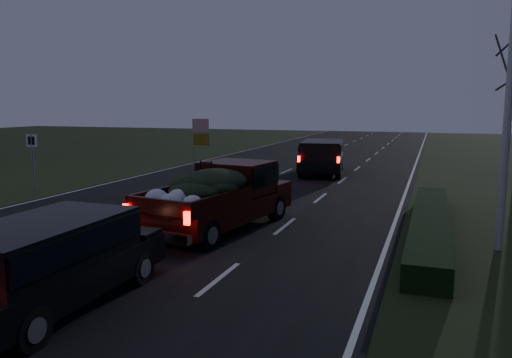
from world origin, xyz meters
The scene contains 7 objects.
ground centered at (0.00, 0.00, 0.00)m, with size 120.00×120.00×0.00m, color black.
road_asphalt centered at (0.00, 0.00, 0.01)m, with size 14.00×120.00×0.02m, color black.
hedge_row centered at (7.80, 3.00, 0.30)m, with size 1.00×10.00×0.60m, color black.
route_sign centered at (-8.50, 5.00, 1.66)m, with size 0.55×0.08×2.50m.
pickup_truck centered at (1.84, 1.57, 1.10)m, with size 3.01×5.89×2.95m.
lead_suv centered at (2.14, 14.40, 1.12)m, with size 2.87×5.41×1.48m.
rear_suv centered at (1.32, -4.98, 1.02)m, with size 2.22×4.73×1.36m.
Camera 1 is at (7.82, -11.89, 3.70)m, focal length 35.00 mm.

